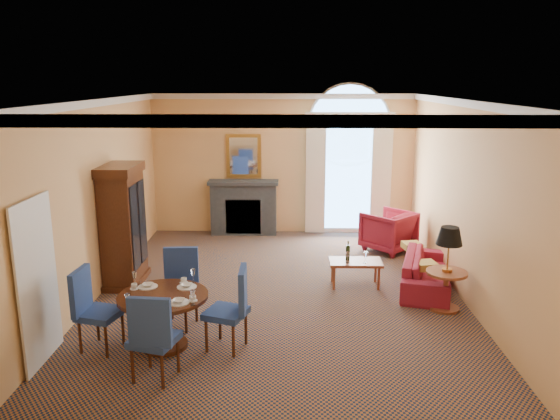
{
  "coord_description": "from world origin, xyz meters",
  "views": [
    {
      "loc": [
        0.19,
        -8.7,
        3.51
      ],
      "look_at": [
        0.0,
        0.5,
        1.3
      ],
      "focal_mm": 35.0,
      "sensor_mm": 36.0,
      "label": 1
    }
  ],
  "objects_px": {
    "dining_table": "(164,308)",
    "armchair": "(388,231)",
    "sofa": "(428,271)",
    "coffee_table": "(355,263)",
    "side_table": "(448,258)",
    "armoire": "(123,227)"
  },
  "relations": [
    {
      "from": "coffee_table",
      "to": "side_table",
      "type": "bearing_deg",
      "value": -36.78
    },
    {
      "from": "coffee_table",
      "to": "armchair",
      "type": "bearing_deg",
      "value": 65.82
    },
    {
      "from": "armoire",
      "to": "sofa",
      "type": "relative_size",
      "value": 1.07
    },
    {
      "from": "sofa",
      "to": "coffee_table",
      "type": "relative_size",
      "value": 2.18
    },
    {
      "from": "armoire",
      "to": "dining_table",
      "type": "xyz_separation_m",
      "value": [
        1.23,
        -2.38,
        -0.46
      ]
    },
    {
      "from": "armchair",
      "to": "side_table",
      "type": "distance_m",
      "value": 3.08
    },
    {
      "from": "armoire",
      "to": "armchair",
      "type": "bearing_deg",
      "value": 21.66
    },
    {
      "from": "side_table",
      "to": "armoire",
      "type": "bearing_deg",
      "value": 168.72
    },
    {
      "from": "dining_table",
      "to": "armchair",
      "type": "distance_m",
      "value": 5.73
    },
    {
      "from": "dining_table",
      "to": "armchair",
      "type": "xyz_separation_m",
      "value": [
        3.73,
        4.35,
        -0.14
      ]
    },
    {
      "from": "dining_table",
      "to": "armoire",
      "type": "bearing_deg",
      "value": 117.29
    },
    {
      "from": "armoire",
      "to": "dining_table",
      "type": "distance_m",
      "value": 2.71
    },
    {
      "from": "sofa",
      "to": "coffee_table",
      "type": "bearing_deg",
      "value": 103.86
    },
    {
      "from": "armchair",
      "to": "coffee_table",
      "type": "bearing_deg",
      "value": 21.4
    },
    {
      "from": "sofa",
      "to": "side_table",
      "type": "distance_m",
      "value": 1.09
    },
    {
      "from": "sofa",
      "to": "coffee_table",
      "type": "xyz_separation_m",
      "value": [
        -1.25,
        0.04,
        0.14
      ]
    },
    {
      "from": "dining_table",
      "to": "sofa",
      "type": "xyz_separation_m",
      "value": [
        4.04,
        2.25,
        -0.27
      ]
    },
    {
      "from": "armoire",
      "to": "sofa",
      "type": "bearing_deg",
      "value": -1.41
    },
    {
      "from": "sofa",
      "to": "coffee_table",
      "type": "distance_m",
      "value": 1.25
    },
    {
      "from": "armoire",
      "to": "coffee_table",
      "type": "height_order",
      "value": "armoire"
    },
    {
      "from": "armoire",
      "to": "coffee_table",
      "type": "distance_m",
      "value": 4.07
    },
    {
      "from": "dining_table",
      "to": "sofa",
      "type": "height_order",
      "value": "dining_table"
    }
  ]
}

